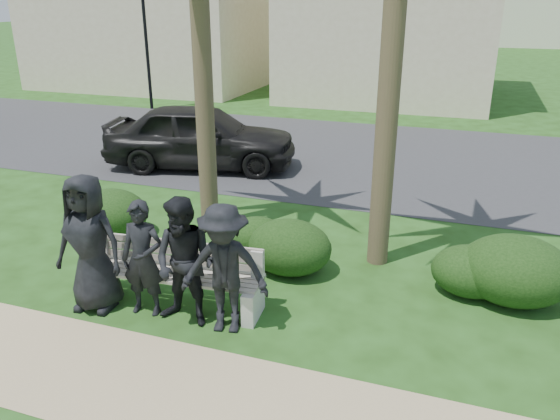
# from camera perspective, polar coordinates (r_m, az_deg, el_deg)

# --- Properties ---
(ground) EXTENTS (160.00, 160.00, 0.00)m
(ground) POSITION_cam_1_polar(r_m,az_deg,el_deg) (7.39, -2.30, -10.35)
(ground) COLOR #203F12
(ground) RESTS_ON ground
(footpath) EXTENTS (30.00, 1.60, 0.01)m
(footpath) POSITION_cam_1_polar(r_m,az_deg,el_deg) (6.07, -8.84, -18.66)
(footpath) COLOR tan
(footpath) RESTS_ON ground
(asphalt_street) EXTENTS (160.00, 8.00, 0.01)m
(asphalt_street) POSITION_cam_1_polar(r_m,az_deg,el_deg) (14.57, 9.29, 5.52)
(asphalt_street) COLOR #2D2D30
(asphalt_street) RESTS_ON ground
(stucco_bldg_left) EXTENTS (10.40, 8.40, 7.30)m
(stucco_bldg_left) POSITION_cam_1_polar(r_m,az_deg,el_deg) (27.83, -12.62, 20.29)
(stucco_bldg_left) COLOR beige
(stucco_bldg_left) RESTS_ON ground
(stucco_bldg_right) EXTENTS (8.40, 8.40, 7.30)m
(stucco_bldg_right) POSITION_cam_1_polar(r_m,az_deg,el_deg) (24.08, 11.97, 20.28)
(stucco_bldg_right) COLOR beige
(stucco_bldg_right) RESTS_ON ground
(street_lamp) EXTENTS (0.36, 0.36, 4.29)m
(street_lamp) POSITION_cam_1_polar(r_m,az_deg,el_deg) (21.17, -13.93, 18.10)
(street_lamp) COLOR black
(street_lamp) RESTS_ON ground
(park_bench) EXTENTS (2.45, 0.77, 0.84)m
(park_bench) POSITION_cam_1_polar(r_m,az_deg,el_deg) (7.44, -11.08, -7.15)
(park_bench) COLOR #9F9586
(park_bench) RESTS_ON ground
(man_a) EXTENTS (0.96, 0.68, 1.85)m
(man_a) POSITION_cam_1_polar(r_m,az_deg,el_deg) (7.44, -19.27, -3.32)
(man_a) COLOR black
(man_a) RESTS_ON ground
(man_b) EXTENTS (0.60, 0.44, 1.55)m
(man_b) POSITION_cam_1_polar(r_m,az_deg,el_deg) (7.19, -14.13, -4.95)
(man_b) COLOR black
(man_b) RESTS_ON ground
(man_c) EXTENTS (0.86, 0.69, 1.68)m
(man_c) POSITION_cam_1_polar(r_m,az_deg,el_deg) (6.82, -9.92, -5.47)
(man_c) COLOR black
(man_c) RESTS_ON ground
(man_d) EXTENTS (1.17, 0.81, 1.67)m
(man_d) POSITION_cam_1_polar(r_m,az_deg,el_deg) (6.61, -5.82, -6.19)
(man_d) COLOR black
(man_d) RESTS_ON ground
(hedge_a) EXTENTS (1.28, 1.06, 0.83)m
(hedge_a) POSITION_cam_1_polar(r_m,az_deg,el_deg) (9.91, -17.16, -0.15)
(hedge_a) COLOR black
(hedge_a) RESTS_ON ground
(hedge_c) EXTENTS (0.94, 0.78, 0.61)m
(hedge_c) POSITION_cam_1_polar(r_m,az_deg,el_deg) (8.82, -2.33, -2.60)
(hedge_c) COLOR black
(hedge_c) RESTS_ON ground
(hedge_d) EXTENTS (1.27, 1.05, 0.83)m
(hedge_d) POSITION_cam_1_polar(r_m,az_deg,el_deg) (8.18, 1.02, -3.74)
(hedge_d) COLOR black
(hedge_d) RESTS_ON ground
(hedge_e) EXTENTS (1.09, 0.90, 0.71)m
(hedge_e) POSITION_cam_1_polar(r_m,az_deg,el_deg) (8.06, 19.38, -5.92)
(hedge_e) COLOR black
(hedge_e) RESTS_ON ground
(hedge_f) EXTENTS (1.47, 1.21, 0.96)m
(hedge_f) POSITION_cam_1_polar(r_m,az_deg,el_deg) (8.03, 23.37, -5.62)
(hedge_f) COLOR black
(hedge_f) RESTS_ON ground
(car_a) EXTENTS (4.85, 2.80, 1.55)m
(car_a) POSITION_cam_1_polar(r_m,az_deg,el_deg) (13.42, -8.27, 7.65)
(car_a) COLOR black
(car_a) RESTS_ON ground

